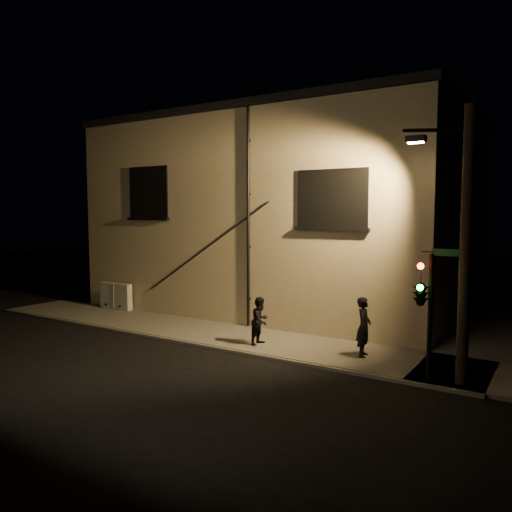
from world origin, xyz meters
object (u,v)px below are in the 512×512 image
Objects in this scene: pedestrian_b at (260,321)px; traffic_signal at (422,292)px; utility_cabinet at (116,296)px; pedestrian_a at (364,327)px; streetlamp_pole at (463,240)px.

traffic_signal reaches higher than pedestrian_b.
traffic_signal is (14.25, -2.51, 1.74)m from utility_cabinet.
streetlamp_pole is at bearing -118.97° from pedestrian_a.
pedestrian_a reaches higher than utility_cabinet.
traffic_signal is at bearing -10.00° from utility_cabinet.
utility_cabinet is 0.52× the size of traffic_signal.
pedestrian_a is at bearing -81.08° from pedestrian_b.
pedestrian_a is (12.26, -1.26, 0.32)m from utility_cabinet.
pedestrian_b reaches higher than utility_cabinet.
pedestrian_a is 4.13m from streetlamp_pole.
pedestrian_a reaches higher than pedestrian_b.
pedestrian_a is at bearing -5.88° from utility_cabinet.
traffic_signal is at bearing -132.72° from pedestrian_a.
utility_cabinet is 15.63m from streetlamp_pole.
pedestrian_a is 0.53× the size of traffic_signal.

